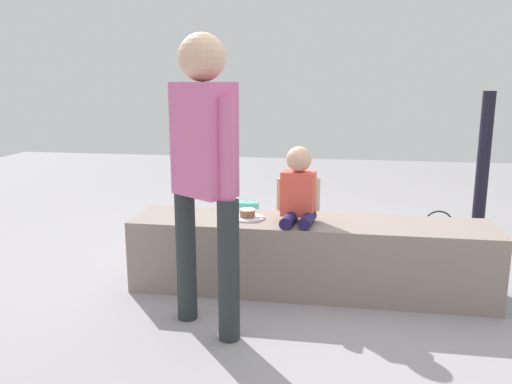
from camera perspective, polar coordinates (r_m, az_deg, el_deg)
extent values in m
plane|color=#969197|center=(3.51, 5.79, -10.63)|extent=(12.00, 12.00, 0.00)
cube|color=gray|center=(3.43, 5.87, -6.99)|extent=(2.33, 0.50, 0.47)
cylinder|color=#211749|center=(3.24, 3.70, -3.04)|extent=(0.10, 0.25, 0.08)
cylinder|color=#211749|center=(3.24, 5.72, -3.06)|extent=(0.10, 0.25, 0.08)
cube|color=#EE5641|center=(3.31, 4.70, -0.17)|extent=(0.22, 0.16, 0.28)
sphere|color=#DBAD8C|center=(3.27, 4.76, 3.65)|extent=(0.16, 0.16, 0.16)
cylinder|color=#DBAD8C|center=(3.31, 2.71, -0.23)|extent=(0.05, 0.05, 0.21)
cylinder|color=#DBAD8C|center=(3.32, 6.68, -0.27)|extent=(0.05, 0.05, 0.21)
cylinder|color=#272D2F|center=(2.73, -3.04, -8.75)|extent=(0.11, 0.11, 0.77)
cylinder|color=#272D2F|center=(2.99, -7.74, -6.97)|extent=(0.11, 0.11, 0.77)
cube|color=#D6639B|center=(2.70, -5.79, 5.79)|extent=(0.38, 0.35, 0.59)
sphere|color=#DBAD8C|center=(2.69, -5.99, 14.62)|extent=(0.24, 0.24, 0.24)
cylinder|color=#D6639B|center=(2.58, -3.32, 4.32)|extent=(0.09, 0.09, 0.55)
cylinder|color=#D6639B|center=(2.84, -7.99, 4.94)|extent=(0.09, 0.09, 0.55)
cylinder|color=white|center=(3.39, -0.94, -2.87)|extent=(0.22, 0.22, 0.01)
cylinder|color=brown|center=(3.39, -0.94, -2.40)|extent=(0.10, 0.10, 0.04)
cylinder|color=silver|center=(3.38, -0.95, -1.97)|extent=(0.10, 0.10, 0.01)
cube|color=silver|center=(3.37, 0.04, -2.81)|extent=(0.11, 0.04, 0.00)
cube|color=#59C6B2|center=(4.80, -1.19, -2.67)|extent=(0.24, 0.12, 0.26)
torus|color=white|center=(4.78, -1.81, -1.10)|extent=(0.09, 0.01, 0.09)
torus|color=white|center=(4.76, -0.58, -1.15)|extent=(0.09, 0.01, 0.09)
cylinder|color=black|center=(5.09, 23.23, -4.10)|extent=(0.36, 0.36, 0.04)
cylinder|color=black|center=(4.96, 23.83, 3.01)|extent=(0.11, 0.11, 1.24)
cylinder|color=silver|center=(4.13, -2.13, -5.85)|extent=(0.06, 0.06, 0.17)
cone|color=silver|center=(4.10, -2.14, -4.54)|extent=(0.06, 0.06, 0.03)
cylinder|color=white|center=(4.09, -2.14, -4.23)|extent=(0.03, 0.03, 0.02)
cylinder|color=red|center=(4.10, 17.37, -7.08)|extent=(0.08, 0.08, 0.09)
cube|color=white|center=(4.42, -7.10, -4.95)|extent=(0.33, 0.38, 0.13)
cube|color=black|center=(4.34, 19.42, -5.03)|extent=(0.30, 0.14, 0.26)
torus|color=black|center=(4.31, 19.54, -3.41)|extent=(0.22, 0.01, 0.22)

